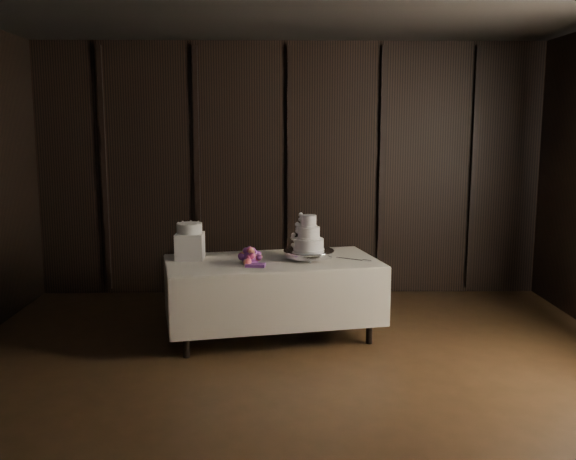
{
  "coord_description": "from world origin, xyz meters",
  "views": [
    {
      "loc": [
        -0.15,
        -4.17,
        2.01
      ],
      "look_at": [
        -0.05,
        1.79,
        1.05
      ],
      "focal_mm": 40.0,
      "sensor_mm": 36.0,
      "label": 1
    }
  ],
  "objects_px": {
    "bouquet": "(250,257)",
    "cake_stand": "(309,255)",
    "box_pedestal": "(190,246)",
    "wedding_cake": "(306,237)",
    "display_table": "(272,295)",
    "small_cake": "(189,228)"
  },
  "relations": [
    {
      "from": "box_pedestal",
      "to": "cake_stand",
      "type": "bearing_deg",
      "value": -2.34
    },
    {
      "from": "display_table",
      "to": "small_cake",
      "type": "relative_size",
      "value": 8.94
    },
    {
      "from": "display_table",
      "to": "small_cake",
      "type": "xyz_separation_m",
      "value": [
        -0.79,
        0.07,
        0.64
      ]
    },
    {
      "from": "display_table",
      "to": "cake_stand",
      "type": "height_order",
      "value": "cake_stand"
    },
    {
      "from": "display_table",
      "to": "wedding_cake",
      "type": "distance_m",
      "value": 0.65
    },
    {
      "from": "cake_stand",
      "to": "small_cake",
      "type": "distance_m",
      "value": 1.16
    },
    {
      "from": "small_cake",
      "to": "box_pedestal",
      "type": "bearing_deg",
      "value": 0.0
    },
    {
      "from": "bouquet",
      "to": "box_pedestal",
      "type": "bearing_deg",
      "value": 157.71
    },
    {
      "from": "wedding_cake",
      "to": "small_cake",
      "type": "distance_m",
      "value": 1.11
    },
    {
      "from": "display_table",
      "to": "small_cake",
      "type": "bearing_deg",
      "value": 163.01
    },
    {
      "from": "cake_stand",
      "to": "box_pedestal",
      "type": "xyz_separation_m",
      "value": [
        -1.13,
        0.05,
        0.08
      ]
    },
    {
      "from": "bouquet",
      "to": "cake_stand",
      "type": "bearing_deg",
      "value": 19.5
    },
    {
      "from": "bouquet",
      "to": "box_pedestal",
      "type": "distance_m",
      "value": 0.64
    },
    {
      "from": "cake_stand",
      "to": "small_cake",
      "type": "bearing_deg",
      "value": 177.66
    },
    {
      "from": "box_pedestal",
      "to": "small_cake",
      "type": "height_order",
      "value": "small_cake"
    },
    {
      "from": "wedding_cake",
      "to": "display_table",
      "type": "bearing_deg",
      "value": -157.53
    },
    {
      "from": "display_table",
      "to": "box_pedestal",
      "type": "distance_m",
      "value": 0.92
    },
    {
      "from": "display_table",
      "to": "cake_stand",
      "type": "xyz_separation_m",
      "value": [
        0.35,
        0.03,
        0.39
      ]
    },
    {
      "from": "wedding_cake",
      "to": "bouquet",
      "type": "bearing_deg",
      "value": -140.87
    },
    {
      "from": "box_pedestal",
      "to": "wedding_cake",
      "type": "bearing_deg",
      "value": -3.12
    },
    {
      "from": "bouquet",
      "to": "box_pedestal",
      "type": "relative_size",
      "value": 1.49
    },
    {
      "from": "display_table",
      "to": "bouquet",
      "type": "height_order",
      "value": "bouquet"
    }
  ]
}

